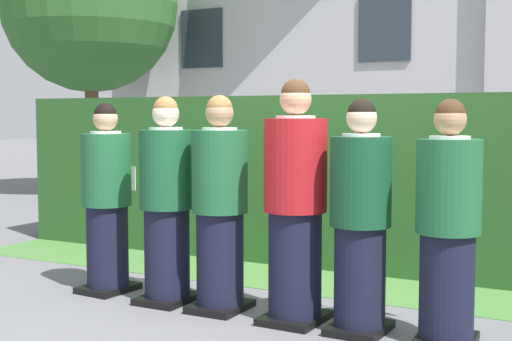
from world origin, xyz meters
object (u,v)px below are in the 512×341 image
Objects in this scene: student_front_row_0 at (107,203)px; student_in_red_blazer at (295,207)px; student_front_row_2 at (220,209)px; student_front_row_5 at (448,229)px; student_front_row_1 at (167,205)px; student_front_row_4 at (360,222)px.

student_in_red_blazer is (1.71, -0.06, 0.07)m from student_front_row_0.
student_front_row_5 is (1.67, -0.02, -0.02)m from student_front_row_2.
student_front_row_1 is at bearing 179.23° from student_in_red_blazer.
student_front_row_2 reaches higher than student_front_row_4.
student_front_row_2 is at bearing -0.78° from student_front_row_1.
student_front_row_2 is at bearing -2.69° from student_front_row_0.
student_front_row_2 is at bearing 178.66° from student_front_row_4.
student_front_row_1 is 0.48m from student_front_row_2.
student_front_row_4 is at bearing -2.02° from student_front_row_0.
student_front_row_1 reaches higher than student_front_row_0.
student_in_red_blazer reaches higher than student_front_row_1.
student_front_row_5 is (2.15, -0.03, -0.02)m from student_front_row_1.
student_front_row_2 is 0.61m from student_in_red_blazer.
student_in_red_blazer is 1.09× the size of student_front_row_5.
student_front_row_2 is at bearing 179.25° from student_front_row_5.
student_front_row_5 is (0.57, 0.00, -0.00)m from student_front_row_4.
student_front_row_0 is at bearing 178.00° from student_in_red_blazer.
student_front_row_1 is at bearing 179.22° from student_front_row_2.
student_front_row_1 reaches higher than student_front_row_4.
student_front_row_2 is 0.94× the size of student_in_red_blazer.
student_front_row_0 is 0.97× the size of student_front_row_2.
student_front_row_0 is 2.20m from student_front_row_4.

